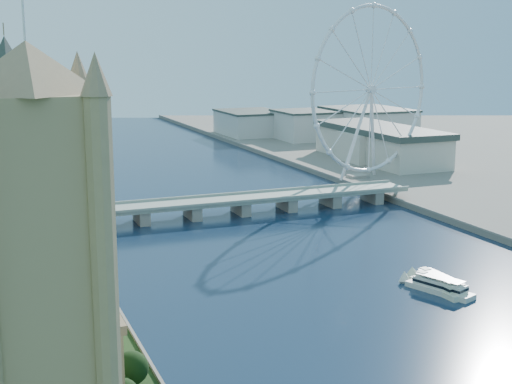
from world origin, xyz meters
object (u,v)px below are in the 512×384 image
london_eye (371,90)px  tour_boat_far (438,290)px  tour_boat_near (440,293)px  victoria_tower (39,268)px

london_eye → tour_boat_far: 242.12m
tour_boat_far → london_eye: bearing=63.9°
london_eye → tour_boat_far: bearing=-113.6°
london_eye → tour_boat_near: size_ratio=3.92×
london_eye → tour_boat_far: (-92.98, -213.11, -67.52)m
london_eye → tour_boat_far: london_eye is taller
victoria_tower → tour_boat_far: size_ratio=3.51×
victoria_tower → london_eye: london_eye is taller
london_eye → tour_boat_near: london_eye is taller
victoria_tower → tour_boat_near: (160.82, 84.41, -54.49)m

